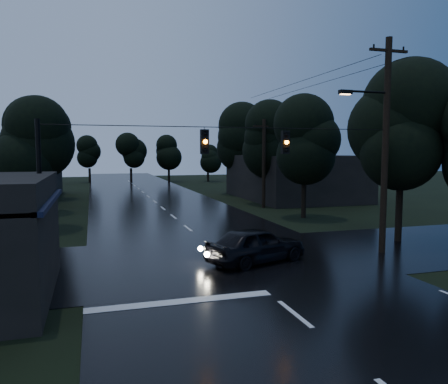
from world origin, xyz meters
TOP-DOWN VIEW (x-y plane):
  - main_road at (0.00, 30.00)m, footprint 12.00×120.00m
  - cross_street at (0.00, 12.00)m, footprint 60.00×9.00m
  - building_far_right at (14.00, 34.00)m, footprint 10.00×14.00m
  - building_far_left at (-14.00, 40.00)m, footprint 10.00×16.00m
  - utility_pole_main at (7.41, 11.00)m, footprint 3.50×0.30m
  - utility_pole_far at (8.30, 28.00)m, footprint 2.00×0.30m
  - anchor_pole_left at (-7.50, 11.00)m, footprint 0.18×0.18m
  - span_signals at (0.56, 10.99)m, footprint 15.00×0.37m
  - tree_corner_near at (10.00, 13.00)m, footprint 4.48×4.48m
  - tree_left_a at (-9.00, 22.00)m, footprint 3.92×3.92m
  - tree_left_b at (-9.60, 30.00)m, footprint 4.20×4.20m
  - tree_left_c at (-10.20, 40.00)m, footprint 4.48×4.48m
  - tree_right_a at (9.00, 22.00)m, footprint 4.20×4.20m
  - tree_right_b at (9.60, 30.00)m, footprint 4.48×4.48m
  - tree_right_c at (10.20, 40.00)m, footprint 4.76×4.76m
  - car at (1.08, 10.98)m, footprint 4.96×3.25m

SIDE VIEW (x-z plane):
  - main_road at x=0.00m, z-range -0.01..0.01m
  - cross_street at x=0.00m, z-range -0.01..0.01m
  - car at x=1.08m, z-range 0.00..1.57m
  - building_far_right at x=14.00m, z-range 0.00..4.40m
  - building_far_left at x=-14.00m, z-range 0.00..5.00m
  - anchor_pole_left at x=-7.50m, z-range 0.00..6.00m
  - utility_pole_far at x=8.30m, z-range 0.13..7.63m
  - tree_left_a at x=-9.00m, z-range 1.11..9.37m
  - span_signals at x=0.56m, z-range 4.69..5.80m
  - utility_pole_main at x=7.41m, z-range 0.26..10.26m
  - tree_left_b at x=-9.60m, z-range 1.19..10.04m
  - tree_right_a at x=9.00m, z-range 1.19..10.04m
  - tree_corner_near at x=10.00m, z-range 1.27..10.71m
  - tree_left_c at x=-10.20m, z-range 1.27..10.71m
  - tree_right_b at x=9.60m, z-range 1.27..10.71m
  - tree_right_c at x=10.20m, z-range 1.35..11.38m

